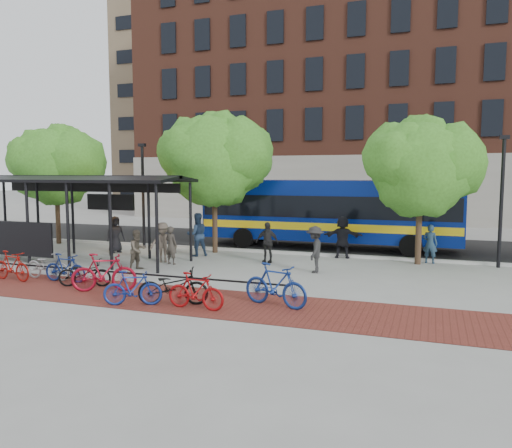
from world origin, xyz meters
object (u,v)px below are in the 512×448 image
(pedestrian_0, at_px, (115,234))
(pedestrian_3, at_px, (163,242))
(tree_c, at_px, (423,164))
(bike_2, at_px, (48,266))
(pedestrian_8, at_px, (138,250))
(pedestrian_9, at_px, (315,249))
(bike_9, at_px, (196,291))
(bike_11, at_px, (275,285))
(pedestrian_7, at_px, (430,244))
(bike_5, at_px, (104,272))
(bike_1, at_px, (12,266))
(bus, at_px, (329,209))
(pedestrian_5, at_px, (343,237))
(tree_a, at_px, (58,162))
(bike_3, at_px, (65,268))
(lamp_post_right, at_px, (502,197))
(tree_b, at_px, (217,156))
(bike_7, at_px, (133,288))
(pedestrian_2, at_px, (197,235))
(bike_4, at_px, (85,273))
(lamp_post_left, at_px, (143,192))
(bus_shelter, at_px, (67,189))
(bike_8, at_px, (173,286))
(pedestrian_4, at_px, (267,242))
(pedestrian_1, at_px, (171,245))

(pedestrian_0, xyz_separation_m, pedestrian_3, (3.41, -1.54, -0.02))
(tree_c, relative_size, bike_2, 3.15)
(pedestrian_8, xyz_separation_m, pedestrian_9, (6.50, 1.70, 0.10))
(bike_9, distance_m, bike_11, 2.19)
(pedestrian_0, height_order, pedestrian_7, pedestrian_0)
(bike_2, bearing_deg, pedestrian_7, -55.72)
(bike_11, bearing_deg, bike_5, 106.62)
(bike_11, bearing_deg, pedestrian_3, 67.55)
(bike_9, bearing_deg, bike_2, 77.31)
(bike_1, bearing_deg, bus, -31.10)
(pedestrian_5, bearing_deg, bike_9, 71.42)
(tree_a, distance_m, pedestrian_9, 15.07)
(bike_3, relative_size, pedestrian_3, 0.98)
(lamp_post_right, bearing_deg, pedestrian_7, 177.85)
(tree_b, bearing_deg, bike_11, -56.64)
(bike_5, height_order, pedestrian_0, pedestrian_0)
(bike_3, bearing_deg, bike_11, -95.73)
(pedestrian_0, bearing_deg, bike_5, -109.82)
(bike_7, height_order, pedestrian_2, pedestrian_2)
(bike_9, relative_size, pedestrian_2, 0.87)
(bike_11, bearing_deg, bike_4, 103.23)
(bike_2, bearing_deg, pedestrian_5, -46.01)
(bike_1, relative_size, bike_2, 0.91)
(pedestrian_7, bearing_deg, bike_4, 50.36)
(tree_a, relative_size, tree_c, 1.04)
(lamp_post_left, relative_size, pedestrian_9, 2.96)
(pedestrian_8, bearing_deg, bike_2, 163.64)
(bus_shelter, bearing_deg, bike_8, -33.06)
(bike_1, relative_size, pedestrian_7, 1.07)
(bike_8, bearing_deg, bike_4, 55.68)
(lamp_post_right, xyz_separation_m, pedestrian_0, (-16.38, -1.84, -1.90))
(bike_8, bearing_deg, lamp_post_left, 16.94)
(tree_b, height_order, bike_8, tree_b)
(bike_7, height_order, pedestrian_7, pedestrian_7)
(bike_3, xyz_separation_m, pedestrian_9, (7.59, 4.43, 0.38))
(bus, relative_size, pedestrian_4, 7.36)
(bike_4, xyz_separation_m, pedestrian_1, (0.68, 4.49, 0.33))
(bike_7, distance_m, bike_8, 1.11)
(bike_5, distance_m, bike_8, 2.87)
(bus_shelter, relative_size, bike_5, 5.28)
(pedestrian_4, distance_m, pedestrian_7, 6.67)
(tree_a, xyz_separation_m, bike_2, (5.91, -7.45, -3.74))
(bike_9, bearing_deg, bike_3, 76.46)
(tree_c, height_order, pedestrian_9, tree_c)
(lamp_post_right, xyz_separation_m, pedestrian_2, (-12.33, -1.50, -1.79))
(lamp_post_right, bearing_deg, tree_c, -175.09)
(bus, bearing_deg, bike_5, -112.58)
(bike_1, relative_size, bike_8, 0.87)
(bus_shelter, bearing_deg, bike_11, -22.31)
(tree_a, height_order, bike_4, tree_a)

